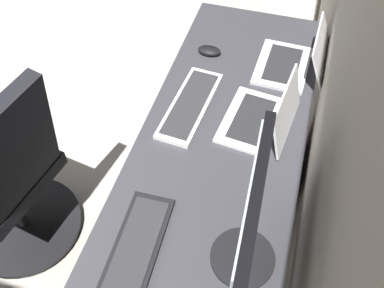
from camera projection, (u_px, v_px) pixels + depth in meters
wall_back at (376, 13)px, 1.14m from camera, size 4.45×0.10×2.60m
desk at (205, 198)px, 1.52m from camera, size 2.18×0.62×0.73m
drawer_pedestal at (226, 182)px, 1.94m from camera, size 0.40×0.51×0.69m
monitor_primary at (249, 222)px, 1.13m from camera, size 0.51×0.20×0.40m
laptop_leftmost at (265, 117)px, 1.61m from camera, size 0.34×0.29×0.20m
laptop_left at (298, 61)px, 1.82m from camera, size 0.32×0.31×0.21m
keyboard_main at (190, 105)px, 1.71m from camera, size 0.43×0.17×0.02m
keyboard_spare at (135, 253)px, 1.31m from camera, size 0.42×0.15×0.02m
mouse_main at (209, 51)px, 1.91m from camera, size 0.06×0.10×0.03m
office_chair at (9, 184)px, 1.81m from camera, size 0.56×0.58×0.97m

